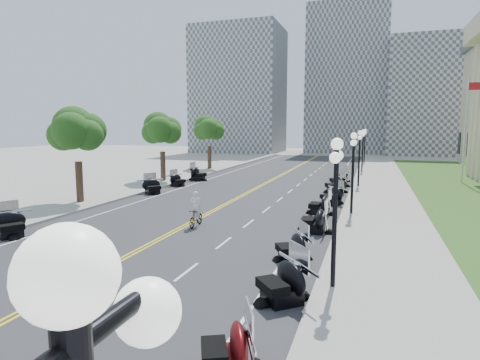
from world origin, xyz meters
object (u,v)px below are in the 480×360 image
(flagpole, at_px, (465,131))
(bicycle, at_px, (196,218))
(motorcycle_n_3, at_px, (282,280))
(cyclist_rider, at_px, (196,194))

(flagpole, relative_size, bicycle, 6.08)
(motorcycle_n_3, distance_m, cyclist_rider, 10.29)
(motorcycle_n_3, bearing_deg, flagpole, 119.97)
(bicycle, bearing_deg, motorcycle_n_3, -50.26)
(cyclist_rider, bearing_deg, flagpole, -126.35)
(cyclist_rider, bearing_deg, motorcycle_n_3, 129.59)
(flagpole, xyz_separation_m, cyclist_rider, (-17.34, -23.56, -3.20))
(flagpole, bearing_deg, motorcycle_n_3, -108.99)
(motorcycle_n_3, relative_size, bicycle, 1.26)
(flagpole, bearing_deg, cyclist_rider, -126.35)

